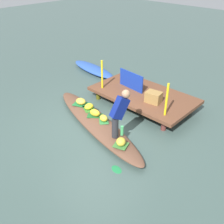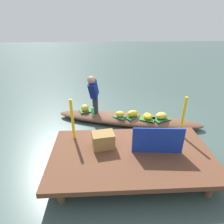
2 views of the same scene
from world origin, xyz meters
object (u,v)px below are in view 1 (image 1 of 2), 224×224
banana_bunch_0 (95,113)px  banana_bunch_1 (81,101)px  vendor_boat (96,122)px  banana_bunch_4 (121,142)px  moored_boat (93,69)px  banana_bunch_3 (104,118)px  produce_crate (154,97)px  banana_bunch_2 (89,106)px  water_bottle (122,131)px  market_banner (131,81)px  vendor_person (119,111)px

banana_bunch_0 → banana_bunch_1: size_ratio=0.96×
vendor_boat → banana_bunch_4: bearing=-2.9°
moored_boat → banana_bunch_4: size_ratio=9.92×
banana_bunch_1 → banana_bunch_3: size_ratio=1.28×
banana_bunch_1 → produce_crate: size_ratio=0.72×
banana_bunch_2 → produce_crate: bearing=48.3°
banana_bunch_2 → water_bottle: 1.56m
banana_bunch_2 → water_bottle: bearing=-10.3°
banana_bunch_2 → banana_bunch_3: 0.78m
moored_boat → market_banner: market_banner is taller
vendor_boat → banana_bunch_0: bearing=159.9°
vendor_person → water_bottle: vendor_person is taller
banana_bunch_0 → banana_bunch_2: banana_bunch_0 is taller
vendor_person → market_banner: 2.38m
produce_crate → banana_bunch_3: bearing=-107.4°
water_bottle → market_banner: (-1.34, 1.92, 0.30)m
banana_bunch_3 → produce_crate: bearing=72.6°
moored_boat → banana_bunch_2: (2.42, -2.38, 0.21)m
moored_boat → market_banner: size_ratio=2.44×
banana_bunch_2 → produce_crate: (1.25, 1.40, 0.22)m
water_bottle → produce_crate: (-0.28, 1.68, 0.18)m
banana_bunch_1 → banana_bunch_2: bearing=-3.1°
produce_crate → banana_bunch_0: bearing=-118.7°
vendor_person → produce_crate: 1.80m
banana_bunch_0 → market_banner: size_ratio=0.31×
banana_bunch_1 → vendor_person: bearing=-11.0°
water_bottle → banana_bunch_1: bearing=171.1°
market_banner → produce_crate: market_banner is taller
moored_boat → banana_bunch_2: 3.40m
vendor_person → water_bottle: size_ratio=4.74×
produce_crate → moored_boat: bearing=165.0°
vendor_person → market_banner: (-1.29, 1.99, -0.26)m
banana_bunch_3 → water_bottle: size_ratio=0.99×
banana_bunch_0 → produce_crate: size_ratio=0.70×
banana_bunch_1 → moored_boat: bearing=130.8°
banana_bunch_0 → banana_bunch_2: (-0.41, 0.14, -0.02)m
banana_bunch_1 → water_bottle: (1.92, -0.30, 0.03)m
moored_boat → market_banner: 2.77m
banana_bunch_1 → vendor_boat: bearing=-14.9°
vendor_boat → banana_bunch_1: size_ratio=13.19×
moored_boat → vendor_boat: bearing=-35.5°
banana_bunch_1 → banana_bunch_3: banana_bunch_1 is taller
banana_bunch_2 → banana_bunch_1: bearing=176.9°
moored_boat → vendor_person: vendor_person is taller
market_banner → banana_bunch_4: bearing=-49.8°
banana_bunch_0 → produce_crate: (0.84, 1.54, 0.20)m
moored_boat → banana_bunch_2: banana_bunch_2 is taller
vendor_boat → moored_boat: 3.93m
banana_bunch_0 → market_banner: 1.82m
moored_boat → market_banner: bearing=-9.8°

